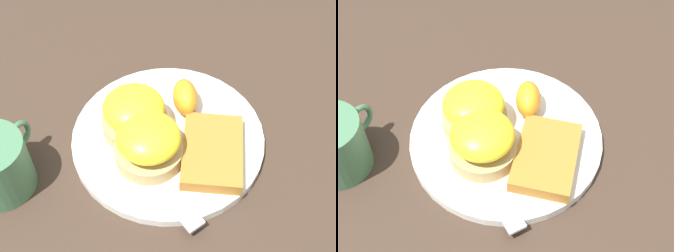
{
  "view_description": "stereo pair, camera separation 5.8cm",
  "coord_description": "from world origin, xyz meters",
  "views": [
    {
      "loc": [
        -0.36,
        -0.17,
        0.53
      ],
      "look_at": [
        0.0,
        0.0,
        0.03
      ],
      "focal_mm": 50.0,
      "sensor_mm": 36.0,
      "label": 1
    },
    {
      "loc": [
        -0.34,
        -0.22,
        0.53
      ],
      "look_at": [
        0.0,
        0.0,
        0.03
      ],
      "focal_mm": 50.0,
      "sensor_mm": 36.0,
      "label": 2
    }
  ],
  "objects": [
    {
      "name": "orange_wedge",
      "position": [
        0.06,
        -0.0,
        0.04
      ],
      "size": [
        0.07,
        0.06,
        0.04
      ],
      "primitive_type": "ellipsoid",
      "rotation": [
        0.0,
        0.0,
        3.71
      ],
      "color": "orange",
      "rests_on": "plate"
    },
    {
      "name": "hashbrown_patty",
      "position": [
        -0.01,
        -0.07,
        0.02
      ],
      "size": [
        0.14,
        0.11,
        0.02
      ],
      "primitive_type": "cube",
      "rotation": [
        0.0,
        0.0,
        0.35
      ],
      "color": "#A76A27",
      "rests_on": "plate"
    },
    {
      "name": "ground_plane",
      "position": [
        0.0,
        0.0,
        0.0
      ],
      "size": [
        1.1,
        1.1,
        0.0
      ],
      "primitive_type": "plane",
      "color": "#38281E"
    },
    {
      "name": "fork",
      "position": [
        -0.07,
        -0.0,
        0.02
      ],
      "size": [
        0.13,
        0.22,
        0.0
      ],
      "color": "silver",
      "rests_on": "plate"
    },
    {
      "name": "sandwich_benedict_right",
      "position": [
        -0.05,
        0.01,
        0.05
      ],
      "size": [
        0.09,
        0.09,
        0.06
      ],
      "color": "tan",
      "rests_on": "plate"
    },
    {
      "name": "plate",
      "position": [
        0.0,
        0.0,
        0.01
      ],
      "size": [
        0.27,
        0.27,
        0.01
      ],
      "primitive_type": "cylinder",
      "color": "silver",
      "rests_on": "ground_plane"
    },
    {
      "name": "sandwich_benedict_left",
      "position": [
        -0.01,
        0.05,
        0.05
      ],
      "size": [
        0.09,
        0.09,
        0.06
      ],
      "color": "tan",
      "rests_on": "plate"
    }
  ]
}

